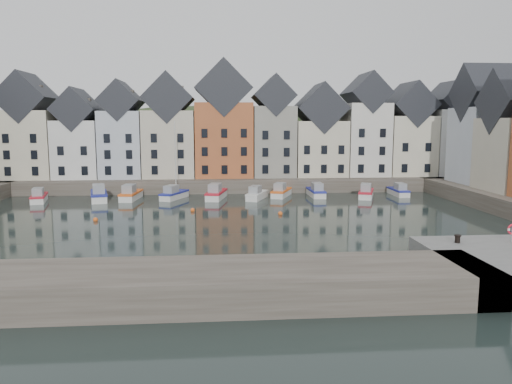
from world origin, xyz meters
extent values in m
plane|color=black|center=(0.00, 0.00, 0.00)|extent=(260.00, 260.00, 0.00)
cube|color=#453E35|center=(0.00, 30.00, 1.00)|extent=(90.00, 16.00, 2.00)
cube|color=#453E35|center=(-10.00, -22.00, 1.00)|extent=(50.00, 6.00, 2.00)
ellipsoid|color=#253219|center=(0.00, 56.00, -18.00)|extent=(153.60, 70.40, 64.00)
sphere|color=black|center=(-13.94, 50.93, 8.70)|extent=(5.77, 5.77, 5.77)
sphere|color=black|center=(24.86, 60.75, 8.12)|extent=(5.27, 5.27, 5.27)
sphere|color=black|center=(31.82, 54.20, 7.88)|extent=(5.07, 5.07, 5.07)
sphere|color=black|center=(14.28, 55.19, 7.82)|extent=(5.01, 5.01, 5.01)
sphere|color=black|center=(-37.67, 56.61, 6.57)|extent=(3.94, 3.94, 3.94)
sphere|color=black|center=(28.33, 60.25, 8.05)|extent=(5.21, 5.21, 5.21)
sphere|color=black|center=(1.99, 58.64, 8.32)|extent=(5.45, 5.45, 5.45)
sphere|color=black|center=(37.80, 48.31, 7.21)|extent=(4.49, 4.49, 4.49)
cube|color=beige|center=(-29.17, 28.00, 7.04)|extent=(7.67, 8.00, 10.07)
cube|color=black|center=(-29.17, 28.00, 13.97)|extent=(7.67, 8.16, 7.67)
cube|color=silver|center=(-21.90, 28.00, 6.30)|extent=(6.56, 8.00, 8.61)
cube|color=black|center=(-21.90, 28.00, 12.23)|extent=(6.56, 8.16, 6.56)
cube|color=silver|center=(-15.37, 28.00, 7.01)|extent=(6.20, 8.00, 10.02)
cube|color=black|center=(-15.37, 28.00, 13.55)|extent=(6.20, 8.16, 6.20)
cube|color=beige|center=(-8.27, 28.00, 7.04)|extent=(7.70, 8.00, 10.08)
cube|color=black|center=(-8.27, 28.00, 13.98)|extent=(7.70, 8.16, 7.70)
cube|color=#B05B32|center=(0.07, 28.00, 7.64)|extent=(8.69, 8.00, 11.28)
cube|color=black|center=(0.07, 28.00, 15.43)|extent=(8.69, 8.16, 8.69)
cube|color=gray|center=(7.78, 28.00, 7.39)|extent=(6.43, 8.00, 10.78)
cube|color=black|center=(7.78, 28.00, 14.37)|extent=(6.43, 8.16, 6.43)
cube|color=beige|center=(15.08, 28.00, 6.28)|extent=(7.88, 8.00, 8.56)
cube|color=black|center=(15.08, 28.00, 12.51)|extent=(7.88, 8.16, 7.88)
cube|color=silver|center=(22.42, 28.00, 7.64)|extent=(6.50, 8.00, 11.27)
cube|color=black|center=(22.42, 28.00, 14.88)|extent=(6.50, 8.16, 6.50)
cube|color=beige|center=(29.43, 28.00, 6.66)|extent=(7.23, 8.00, 9.32)
cube|color=black|center=(29.43, 28.00, 13.11)|extent=(7.23, 8.16, 7.23)
cube|color=silver|center=(36.28, 28.00, 7.16)|extent=(6.18, 8.00, 10.32)
cube|color=black|center=(36.28, 28.00, 13.85)|extent=(6.18, 8.16, 6.18)
cube|color=silver|center=(36.00, 16.26, 7.19)|extent=(7.47, 8.00, 10.38)
cube|color=black|center=(36.00, 16.26, 14.36)|extent=(7.62, 8.00, 8.00)
sphere|color=orange|center=(-4.00, 8.00, 0.15)|extent=(0.50, 0.50, 0.50)
sphere|color=orange|center=(6.00, 5.00, 0.15)|extent=(0.50, 0.50, 0.50)
sphere|color=orange|center=(-14.00, 3.00, 0.15)|extent=(0.50, 0.50, 0.50)
cube|color=silver|center=(-24.47, 16.88, 0.31)|extent=(2.72, 5.62, 0.99)
cube|color=red|center=(-24.47, 16.88, 0.85)|extent=(2.83, 5.74, 0.22)
cube|color=gray|center=(-24.30, 16.09, 1.39)|extent=(1.69, 2.38, 1.08)
cube|color=silver|center=(-16.87, 17.35, 0.37)|extent=(3.38, 6.69, 1.18)
cube|color=navy|center=(-16.87, 17.35, 1.02)|extent=(3.52, 6.84, 0.27)
cube|color=gray|center=(-16.64, 16.42, 1.66)|extent=(2.06, 2.85, 1.28)
cube|color=silver|center=(-12.72, 17.94, 0.35)|extent=(2.35, 6.12, 1.10)
cube|color=orange|center=(-12.72, 17.94, 0.95)|extent=(2.46, 6.25, 0.25)
cube|color=gray|center=(-12.81, 17.04, 1.54)|extent=(1.61, 2.51, 1.20)
cube|color=silver|center=(-6.92, 17.95, 0.32)|extent=(3.68, 5.73, 1.01)
cube|color=navy|center=(-6.92, 17.95, 0.87)|extent=(3.80, 5.87, 0.23)
cube|color=gray|center=(-7.24, 17.19, 1.43)|extent=(2.05, 2.54, 1.10)
cylinder|color=silver|center=(-6.70, 18.46, 5.52)|extent=(0.13, 0.13, 10.12)
cube|color=silver|center=(-1.18, 17.55, 0.36)|extent=(3.05, 6.39, 1.13)
cube|color=red|center=(-1.18, 17.55, 0.97)|extent=(3.17, 6.53, 0.26)
cube|color=gray|center=(-1.37, 16.65, 1.59)|extent=(1.90, 2.70, 1.23)
cube|color=silver|center=(4.33, 16.86, 0.31)|extent=(3.43, 5.59, 0.98)
cube|color=silver|center=(4.33, 16.86, 0.85)|extent=(3.56, 5.73, 0.22)
cube|color=gray|center=(4.04, 16.11, 1.39)|extent=(1.94, 2.46, 1.07)
cube|color=silver|center=(7.98, 19.02, 0.33)|extent=(3.62, 5.88, 1.04)
cube|color=orange|center=(7.98, 19.02, 0.89)|extent=(3.75, 6.02, 0.24)
cube|color=gray|center=(7.67, 18.23, 1.46)|extent=(2.04, 2.58, 1.13)
cube|color=silver|center=(12.84, 18.75, 0.33)|extent=(1.75, 5.68, 1.04)
cube|color=navy|center=(12.84, 18.75, 0.90)|extent=(1.85, 5.79, 0.24)
cube|color=gray|center=(12.85, 17.90, 1.46)|extent=(1.34, 2.28, 1.13)
cube|color=silver|center=(19.63, 17.13, 0.33)|extent=(3.57, 5.92, 1.04)
cube|color=red|center=(19.63, 17.13, 0.90)|extent=(3.70, 6.06, 0.24)
cube|color=gray|center=(19.34, 16.33, 1.47)|extent=(2.03, 2.59, 1.14)
cube|color=silver|center=(24.84, 18.84, 0.30)|extent=(1.61, 5.23, 0.96)
cube|color=navy|center=(24.84, 18.84, 0.83)|extent=(1.70, 5.34, 0.22)
cube|color=gray|center=(24.83, 18.06, 1.35)|extent=(1.23, 2.10, 1.04)
cylinder|color=black|center=(15.64, -17.18, 2.25)|extent=(0.36, 0.36, 0.50)
cylinder|color=black|center=(15.64, -17.18, 2.52)|extent=(0.48, 0.48, 0.08)
cube|color=gray|center=(19.65, -17.12, 2.55)|extent=(0.10, 0.10, 1.10)
camera|label=1|loc=(-1.23, -50.08, 10.39)|focal=35.00mm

